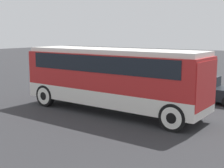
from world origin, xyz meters
TOP-DOWN VIEW (x-y plane):
  - ground_plane at (0.00, 0.00)m, footprint 120.00×120.00m
  - tour_bus at (0.10, -0.00)m, footprint 9.76×2.61m
  - parked_car_near at (-5.05, 5.16)m, footprint 4.51×1.96m
  - parked_car_mid at (2.54, 5.36)m, footprint 4.78×1.87m
  - parked_car_far at (-1.60, 9.11)m, footprint 4.74×1.96m

SIDE VIEW (x-z plane):
  - ground_plane at x=0.00m, z-range 0.00..0.00m
  - parked_car_far at x=-1.60m, z-range 0.01..1.33m
  - parked_car_near at x=-5.05m, z-range 0.00..1.40m
  - parked_car_mid at x=2.54m, z-range -0.01..1.47m
  - tour_bus at x=0.10m, z-range 0.34..3.58m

